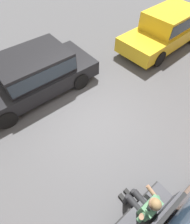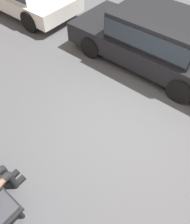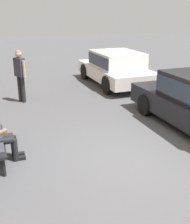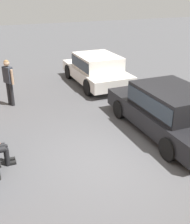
# 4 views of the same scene
# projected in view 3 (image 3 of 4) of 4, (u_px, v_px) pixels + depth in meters

# --- Properties ---
(ground_plane) EXTENTS (60.00, 60.00, 0.00)m
(ground_plane) POSITION_uv_depth(u_px,v_px,m) (133.00, 156.00, 5.95)
(ground_plane) COLOR #4C4C4F
(parked_car_far) EXTENTS (4.12, 2.01, 1.36)m
(parked_car_far) POSITION_uv_depth(u_px,v_px,m) (116.00, 66.00, 11.50)
(parked_car_far) COLOR white
(parked_car_far) RESTS_ON ground_plane
(pedestrian_standing) EXTENTS (0.48, 0.36, 1.73)m
(pedestrian_standing) POSITION_uv_depth(u_px,v_px,m) (20.00, 72.00, 9.18)
(pedestrian_standing) COLOR #232326
(pedestrian_standing) RESTS_ON ground_plane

